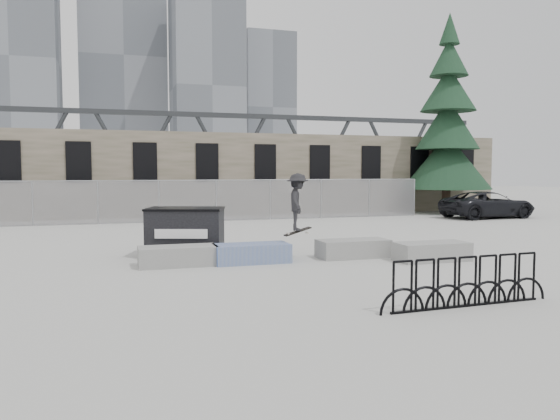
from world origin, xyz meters
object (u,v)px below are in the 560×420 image
object	(u,v)px
planter_center_right	(353,248)
planter_offset	(432,251)
planter_center_left	(251,252)
planter_far_left	(178,255)
skateboarder	(298,202)
spruce_tree	(448,132)
suv	(488,205)
dumpster	(185,232)
bike_rack	(467,283)

from	to	relation	value
planter_center_right	planter_offset	bearing A→B (deg)	-33.22
planter_center_left	planter_center_right	world-z (taller)	same
planter_far_left	skateboarder	size ratio (longest dim) A/B	1.16
planter_center_right	spruce_tree	size ratio (longest dim) A/B	0.17
planter_center_left	planter_offset	size ratio (longest dim) A/B	1.00
planter_offset	planter_center_right	bearing A→B (deg)	146.78
planter_far_left	suv	world-z (taller)	suv
planter_center_right	suv	distance (m)	15.72
planter_center_right	skateboarder	distance (m)	2.07
planter_center_right	dumpster	size ratio (longest dim) A/B	0.83
planter_center_left	spruce_tree	world-z (taller)	spruce_tree
planter_offset	bike_rack	distance (m)	5.10
planter_center_left	suv	xyz separation A→B (m)	(15.23, 9.85, 0.42)
planter_center_right	bike_rack	distance (m)	5.78
spruce_tree	skateboarder	world-z (taller)	spruce_tree
skateboarder	planter_far_left	bearing A→B (deg)	109.80
planter_far_left	bike_rack	size ratio (longest dim) A/B	0.56
planter_offset	skateboarder	world-z (taller)	skateboarder
spruce_tree	planter_far_left	bearing A→B (deg)	-141.90
dumpster	skateboarder	xyz separation A→B (m)	(2.91, -1.36, 0.88)
planter_offset	suv	world-z (taller)	suv
dumpster	bike_rack	distance (m)	8.38
planter_center_right	spruce_tree	xyz separation A→B (m)	(12.26, 13.55, 4.44)
bike_rack	skateboarder	world-z (taller)	skateboarder
planter_center_right	dumpster	world-z (taller)	dumpster
planter_center_right	bike_rack	world-z (taller)	bike_rack
spruce_tree	bike_rack	bearing A→B (deg)	-123.32
planter_offset	spruce_tree	distance (m)	18.60
suv	dumpster	bearing A→B (deg)	113.14
spruce_tree	dumpster	bearing A→B (deg)	-144.43
dumpster	planter_far_left	bearing A→B (deg)	-86.68
bike_rack	planter_far_left	bearing A→B (deg)	127.23
planter_center_left	planter_center_right	bearing A→B (deg)	0.27
planter_center_left	planter_offset	world-z (taller)	same
suv	skateboarder	distance (m)	16.89
planter_far_left	suv	size ratio (longest dim) A/B	0.40
planter_center_left	planter_far_left	bearing A→B (deg)	176.47
planter_far_left	bike_rack	xyz separation A→B (m)	(4.46, -5.86, 0.16)
bike_rack	spruce_tree	bearing A→B (deg)	56.68
skateboarder	bike_rack	bearing A→B (deg)	-150.94
planter_center_left	skateboarder	distance (m)	1.91
planter_center_right	planter_offset	xyz separation A→B (m)	(1.80, -1.18, 0.00)
planter_center_left	bike_rack	xyz separation A→B (m)	(2.53, -5.75, 0.16)
planter_offset	bike_rack	world-z (taller)	bike_rack
planter_center_left	spruce_tree	size ratio (longest dim) A/B	0.17
dumpster	spruce_tree	distance (m)	20.99
planter_center_right	bike_rack	xyz separation A→B (m)	(-0.44, -5.76, 0.16)
bike_rack	spruce_tree	size ratio (longest dim) A/B	0.31
planter_offset	bike_rack	bearing A→B (deg)	-116.00
planter_center_left	bike_rack	distance (m)	6.28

